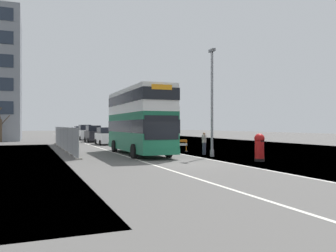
# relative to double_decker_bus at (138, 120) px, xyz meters

# --- Properties ---
(ground) EXTENTS (140.00, 280.00, 0.10)m
(ground) POSITION_rel_double_decker_bus_xyz_m (1.11, -7.05, -2.71)
(ground) COLOR #565451
(double_decker_bus) EXTENTS (2.89, 10.54, 5.00)m
(double_decker_bus) POSITION_rel_double_decker_bus_xyz_m (0.00, 0.00, 0.00)
(double_decker_bus) COLOR #196042
(double_decker_bus) RESTS_ON ground
(lamppost_foreground) EXTENTS (0.29, 0.70, 7.72)m
(lamppost_foreground) POSITION_rel_double_decker_bus_xyz_m (4.28, -3.93, 0.97)
(lamppost_foreground) COLOR gray
(lamppost_foreground) RESTS_ON ground
(red_pillar_postbox) EXTENTS (0.64, 0.64, 1.74)m
(red_pillar_postbox) POSITION_rel_double_decker_bus_xyz_m (5.44, -7.87, -1.71)
(red_pillar_postbox) COLOR black
(red_pillar_postbox) RESTS_ON ground
(roadworks_barrier) EXTENTS (1.45, 0.62, 1.06)m
(roadworks_barrier) POSITION_rel_double_decker_bus_xyz_m (3.85, 0.90, -2.03)
(roadworks_barrier) COLOR orange
(roadworks_barrier) RESTS_ON ground
(construction_site_fence) EXTENTS (0.44, 20.60, 2.13)m
(construction_site_fence) POSITION_rel_double_decker_bus_xyz_m (-4.88, 7.52, -1.64)
(construction_site_fence) COLOR #A8AAAD
(construction_site_fence) RESTS_ON ground
(car_oncoming_near) EXTENTS (2.06, 4.46, 2.02)m
(car_oncoming_near) POSITION_rel_double_decker_bus_xyz_m (0.52, 14.62, -1.71)
(car_oncoming_near) COLOR silver
(car_oncoming_near) RESTS_ON ground
(car_receding_mid) EXTENTS (1.97, 4.54, 2.24)m
(car_receding_mid) POSITION_rel_double_decker_bus_xyz_m (0.25, 21.67, -1.61)
(car_receding_mid) COLOR black
(car_receding_mid) RESTS_ON ground
(car_receding_far) EXTENTS (1.95, 4.44, 2.36)m
(car_receding_far) POSITION_rel_double_decker_bus_xyz_m (0.23, 29.11, -1.56)
(car_receding_far) COLOR silver
(car_receding_far) RESTS_ON ground
(car_far_side) EXTENTS (2.00, 4.59, 2.13)m
(car_far_side) POSITION_rel_double_decker_bus_xyz_m (0.42, 35.87, -1.65)
(car_far_side) COLOR navy
(car_far_side) RESTS_ON ground
(bare_tree_far_verge_mid) EXTENTS (2.11, 1.98, 3.94)m
(bare_tree_far_verge_mid) POSITION_rel_double_decker_bus_xyz_m (-11.38, 25.85, -0.78)
(bare_tree_far_verge_mid) COLOR #4C3D2D
(bare_tree_far_verge_mid) RESTS_ON ground
(bare_tree_far_verge_far) EXTENTS (3.41, 2.56, 4.22)m
(bare_tree_far_verge_far) POSITION_rel_double_decker_bus_xyz_m (-13.10, 54.54, -0.49)
(bare_tree_far_verge_far) COLOR #4C3D2D
(bare_tree_far_verge_far) RESTS_ON ground
(pedestrian_at_kerb) EXTENTS (0.34, 0.34, 1.72)m
(pedestrian_at_kerb) POSITION_rel_double_decker_bus_xyz_m (4.58, -2.19, -1.79)
(pedestrian_at_kerb) COLOR #2D3342
(pedestrian_at_kerb) RESTS_ON ground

